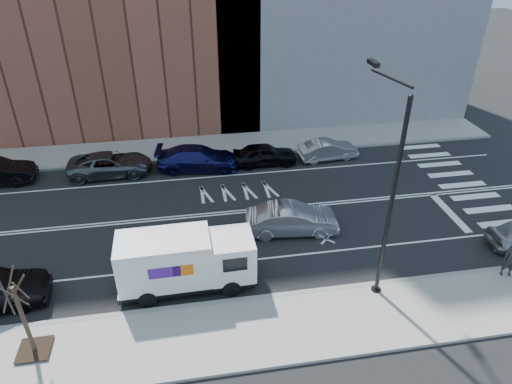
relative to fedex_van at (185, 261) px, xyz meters
name	(u,v)px	position (x,y,z in m)	size (l,w,h in m)	color
ground	(205,215)	(1.17, 5.60, -1.43)	(120.00, 120.00, 0.00)	black
sidewalk_near	(221,336)	(1.17, -3.20, -1.35)	(44.00, 3.60, 0.15)	gray
sidewalk_far	(196,147)	(1.17, 14.40, -1.35)	(44.00, 3.60, 0.15)	gray
curb_near	(216,303)	(1.17, -1.40, -1.34)	(44.00, 0.25, 0.17)	gray
curb_far	(198,158)	(1.17, 12.60, -1.34)	(44.00, 0.25, 0.17)	gray
crosswalk	(469,191)	(17.17, 5.60, -1.43)	(3.00, 14.00, 0.01)	white
road_markings	(205,215)	(1.17, 5.60, -1.43)	(40.00, 8.60, 0.01)	white
streetlight	(388,188)	(8.17, -1.31, 3.65)	(0.44, 4.02, 9.34)	black
street_tree	(26,326)	(-5.83, -2.80, 0.02)	(1.20, 1.20, 3.75)	black
fedex_van	(185,261)	(0.00, 0.00, 0.00)	(6.00, 2.21, 2.72)	black
far_parked_c	(110,164)	(-4.43, 11.35, -0.71)	(2.40, 5.19, 1.44)	#4C4E53
far_parked_d	(198,158)	(1.17, 11.16, -0.65)	(2.18, 5.37, 1.56)	#16164E
far_parked_e	(265,154)	(5.56, 11.11, -0.71)	(1.71, 4.24, 1.44)	black
far_parked_f	(328,150)	(9.97, 11.19, -0.76)	(1.42, 4.07, 1.34)	#ADAEB2
driving_sedan	(292,219)	(5.55, 3.27, -0.65)	(1.65, 4.74, 1.56)	#A9A9AE
pedestrian	(511,258)	(14.42, -1.85, -0.33)	(0.69, 0.45, 1.89)	black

